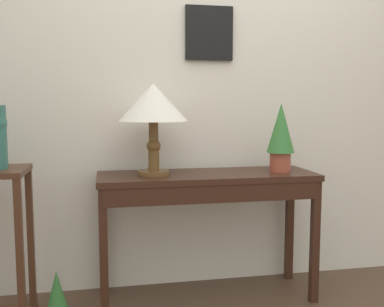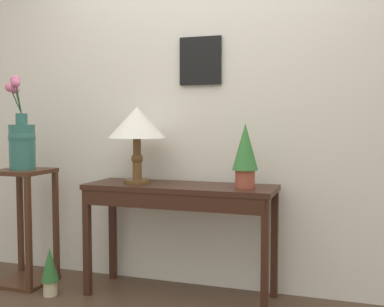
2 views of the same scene
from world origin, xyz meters
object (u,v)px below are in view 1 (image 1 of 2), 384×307
Objects in this scene: table_lamp at (153,106)px; potted_plant_floor at (57,300)px; potted_plant_on_console at (281,134)px; console_table at (208,191)px.

potted_plant_floor is at bearing -152.48° from table_lamp.
console_table is at bearing -179.74° from potted_plant_on_console.
console_table is 1.01m from potted_plant_floor.
potted_plant_on_console is (0.45, 0.00, 0.33)m from console_table.
table_lamp is 0.78m from potted_plant_on_console.
potted_plant_floor is (-0.53, -0.28, -0.98)m from table_lamp.
table_lamp is 1.56× the size of potted_plant_floor.
potted_plant_on_console is (0.76, -0.02, -0.17)m from table_lamp.
potted_plant_on_console is at bearing 0.26° from console_table.
table_lamp is (-0.32, 0.02, 0.50)m from console_table.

